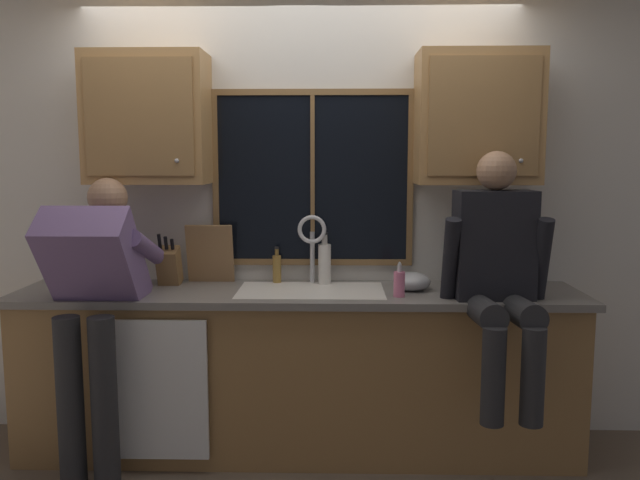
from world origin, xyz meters
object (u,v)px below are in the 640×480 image
(person_sitting_on_counter, at_px, (498,267))
(mixing_bowl, at_px, (412,282))
(soap_dispenser, at_px, (399,283))
(bottle_tall_clear, at_px, (325,263))
(bottle_green_glass, at_px, (277,268))
(person_standing, at_px, (95,295))
(knife_block, at_px, (169,266))
(cutting_board, at_px, (210,254))

(person_sitting_on_counter, relative_size, mixing_bowl, 6.11)
(mixing_bowl, xyz_separation_m, soap_dispenser, (-0.09, -0.18, 0.02))
(bottle_tall_clear, bearing_deg, soap_dispenser, -39.56)
(bottle_green_glass, bearing_deg, person_standing, -149.47)
(soap_dispenser, bearing_deg, knife_block, 167.69)
(knife_block, relative_size, bottle_tall_clear, 1.07)
(person_standing, xyz_separation_m, cutting_board, (0.49, 0.52, 0.14))
(knife_block, bearing_deg, person_sitting_on_counter, -12.93)
(mixing_bowl, distance_m, soap_dispenser, 0.20)
(knife_block, relative_size, bottle_green_glass, 1.52)
(mixing_bowl, relative_size, bottle_tall_clear, 0.69)
(person_standing, xyz_separation_m, person_sitting_on_counter, (2.04, 0.03, 0.15))
(knife_block, height_order, bottle_green_glass, knife_block)
(bottle_green_glass, bearing_deg, mixing_bowl, -13.78)
(bottle_green_glass, bearing_deg, person_sitting_on_counter, -22.83)
(soap_dispenser, bearing_deg, person_standing, -174.23)
(cutting_board, bearing_deg, knife_block, -160.47)
(mixing_bowl, relative_size, bottle_green_glass, 0.97)
(knife_block, height_order, bottle_tall_clear, knife_block)
(knife_block, xyz_separation_m, bottle_tall_clear, (0.89, 0.05, 0.02))
(soap_dispenser, bearing_deg, bottle_tall_clear, 140.44)
(mixing_bowl, height_order, bottle_green_glass, bottle_green_glass)
(person_standing, distance_m, bottle_tall_clear, 1.26)
(soap_dispenser, height_order, bottle_green_glass, bottle_green_glass)
(person_standing, distance_m, person_sitting_on_counter, 2.04)
(knife_block, distance_m, bottle_green_glass, 0.62)
(soap_dispenser, bearing_deg, person_sitting_on_counter, -14.55)
(person_standing, xyz_separation_m, bottle_green_glass, (0.88, 0.52, 0.05))
(cutting_board, xyz_separation_m, soap_dispenser, (1.07, -0.36, -0.10))
(person_sitting_on_counter, relative_size, bottle_tall_clear, 4.19)
(soap_dispenser, bearing_deg, mixing_bowl, 63.78)
(soap_dispenser, distance_m, bottle_tall_clear, 0.52)
(cutting_board, height_order, mixing_bowl, cutting_board)
(person_standing, height_order, bottle_tall_clear, person_standing)
(knife_block, height_order, cutting_board, cutting_board)
(person_sitting_on_counter, distance_m, bottle_green_glass, 1.26)
(soap_dispenser, relative_size, bottle_tall_clear, 0.62)
(bottle_green_glass, bearing_deg, knife_block, -172.42)
(mixing_bowl, bearing_deg, knife_block, 175.60)
(mixing_bowl, bearing_deg, bottle_tall_clear, 162.43)
(person_sitting_on_counter, height_order, bottle_tall_clear, person_sitting_on_counter)
(mixing_bowl, xyz_separation_m, bottle_tall_clear, (-0.48, 0.15, 0.08))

